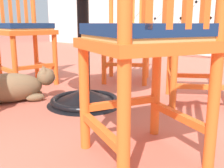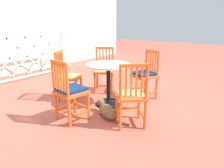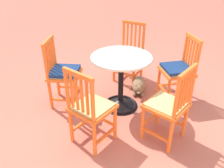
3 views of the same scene
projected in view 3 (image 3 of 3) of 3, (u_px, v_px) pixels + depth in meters
The scene contains 8 objects.
ground_plane at pixel (122, 109), 3.18m from camera, with size 24.00×24.00×0.00m, color #BC604C.
cafe_table at pixel (121, 88), 3.11m from camera, with size 0.76×0.76×0.73m.
orange_chair_facing_out at pixel (63, 73), 3.11m from camera, with size 0.53×0.53×0.91m.
orange_chair_tucked_in at pixel (91, 109), 2.44m from camera, with size 0.55×0.55×0.91m.
orange_chair_by_planter at pixel (169, 106), 2.48m from camera, with size 0.55×0.55×0.91m.
orange_chair_at_corner at pixel (178, 70), 3.18m from camera, with size 0.45×0.45×0.91m.
orange_chair_near_fence at pixel (129, 54), 3.73m from camera, with size 0.57×0.57×0.91m.
tabby_cat at pixel (139, 86), 3.53m from camera, with size 0.38×0.72×0.23m.
Camera 3 is at (0.98, 2.41, 1.87)m, focal length 37.81 mm.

